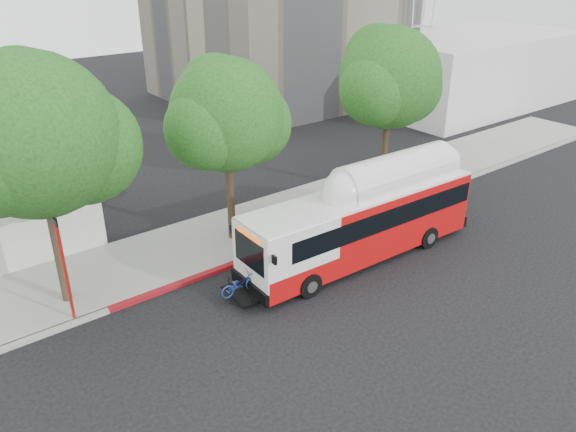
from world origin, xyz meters
The scene contains 10 objects.
ground centered at (0.00, 0.00, 0.00)m, with size 120.00×120.00×0.00m, color black.
sidewalk centered at (0.00, 6.50, 0.07)m, with size 60.00×5.00×0.15m, color gray.
curb_strip centered at (0.00, 3.90, 0.07)m, with size 60.00×0.30×0.15m, color gray.
red_curb_segment centered at (-3.00, 3.90, 0.08)m, with size 10.00×0.32×0.16m, color maroon.
street_tree_left centered at (-8.53, 5.56, 6.60)m, with size 6.67×5.80×9.74m.
street_tree_mid centered at (-0.59, 6.06, 5.91)m, with size 5.75×5.00×8.62m.
street_tree_right centered at (9.44, 5.86, 6.26)m, with size 6.21×5.40×9.18m.
horizon_block centered at (30.00, 16.00, 3.00)m, with size 20.00×12.00×6.00m, color silver.
transit_bus centered at (2.65, 1.03, 1.71)m, with size 12.44×2.94×3.66m.
signal_pole centered at (-9.21, 4.13, 2.18)m, with size 0.12×0.40×4.25m.
Camera 1 is at (-13.46, -14.47, 12.62)m, focal length 35.00 mm.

